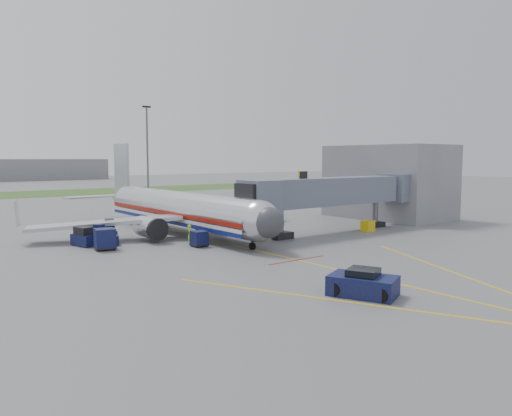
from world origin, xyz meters
TOP-DOWN VIEW (x-y plane):
  - ground at (0.00, 0.00)m, footprint 400.00×400.00m
  - grass_strip at (0.00, 90.00)m, footprint 300.00×25.00m
  - apron_markings at (0.00, -7.40)m, footprint 21.52×50.00m
  - airliner at (0.00, 15.25)m, footprint 32.10×35.67m
  - jet_bridge at (12.86, 5.00)m, footprint 25.30×4.00m
  - terminal at (30.00, 10.00)m, footprint 10.00×16.00m
  - light_mast_right at (25.00, 75.00)m, footprint 2.00×0.44m
  - pushback_tug at (-4.00, -14.14)m, footprint 3.78×4.56m
  - baggage_tug at (-11.34, 13.26)m, footprint 1.97×2.84m
  - baggage_cart_a at (-9.48, 14.35)m, footprint 2.24×2.24m
  - baggage_cart_b at (-10.57, 10.08)m, footprint 2.10×2.10m
  - baggage_cart_c at (-3.00, 6.27)m, footprint 1.39×1.39m
  - belt_loader at (-8.82, 13.20)m, footprint 2.61×4.54m
  - ground_power_cart at (17.23, 3.00)m, footprint 1.67×1.24m
  - ramp_worker at (-3.23, 7.52)m, footprint 0.81×0.85m

SIDE VIEW (x-z plane):
  - ground at x=0.00m, z-range 0.00..0.00m
  - apron_markings at x=0.00m, z-range 0.00..0.01m
  - grass_strip at x=0.00m, z-range 0.00..0.01m
  - belt_loader at x=-8.82m, z-range -0.54..1.61m
  - ground_power_cart at x=17.23m, z-range -0.01..1.22m
  - pushback_tug at x=-4.00m, z-range -0.13..1.50m
  - baggage_cart_c at x=-3.00m, z-range 0.01..1.48m
  - baggage_tug at x=-11.34m, z-range -0.10..1.70m
  - baggage_cart_a at x=-9.48m, z-range 0.02..1.87m
  - ramp_worker at x=-3.23m, z-range 0.00..1.96m
  - baggage_cart_b at x=-10.57m, z-range 0.02..1.94m
  - airliner at x=0.00m, z-range -2.48..7.77m
  - jet_bridge at x=12.86m, z-range 1.02..7.92m
  - terminal at x=30.00m, z-range 0.00..10.00m
  - light_mast_right at x=25.00m, z-range 0.58..20.98m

